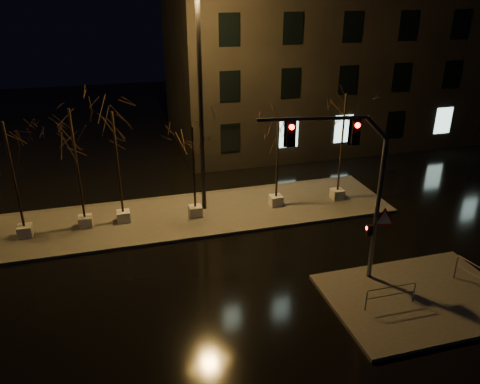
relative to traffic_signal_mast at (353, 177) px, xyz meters
name	(u,v)px	position (x,y,z in m)	size (l,w,h in m)	color
ground	(210,280)	(-5.23, 1.55, -4.61)	(90.00, 90.00, 0.00)	black
median	(186,215)	(-5.23, 7.55, -4.54)	(22.00, 5.00, 0.15)	#46443F
sidewalk_corner	(419,298)	(2.27, -1.95, -4.54)	(7.00, 5.00, 0.15)	#46443F
building	(337,38)	(8.77, 19.55, 2.89)	(25.00, 12.00, 15.00)	black
tree_0	(8,149)	(-13.01, 7.30, -0.07)	(1.80, 1.80, 5.79)	beige
tree_1	(73,137)	(-10.25, 7.55, 0.18)	(1.80, 1.80, 6.12)	beige
tree_2	(115,138)	(-8.40, 7.62, -0.03)	(1.80, 1.80, 5.84)	beige
tree_3	(193,148)	(-4.76, 7.23, -0.73)	(1.80, 1.80, 4.92)	beige
tree_4	(278,142)	(-0.28, 7.35, -0.85)	(1.80, 1.80, 4.76)	beige
tree_5	(344,118)	(3.33, 7.23, 0.16)	(1.80, 1.80, 6.10)	beige
traffic_signal_mast	(353,177)	(0.00, 0.00, 0.00)	(5.49, 1.10, 6.80)	#56595E
streetlight_main	(200,91)	(-4.14, 7.99, 1.84)	(2.73, 0.79, 10.93)	black
guard_rail_a	(391,293)	(0.82, -2.16, -3.89)	(2.03, 0.07, 0.87)	#56595E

